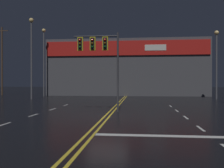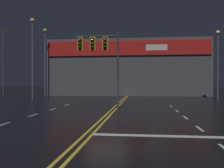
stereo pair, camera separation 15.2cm
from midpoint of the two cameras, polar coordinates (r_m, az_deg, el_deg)
ground_plane at (r=15.68m, az=-0.93°, el=-7.40°), size 200.00×200.00×0.00m
road_markings at (r=14.60m, az=2.05°, el=-7.96°), size 14.24×60.00×0.01m
traffic_signal_median at (r=18.19m, az=-2.78°, el=7.77°), size 3.28×0.36×5.71m
streetlight_near_left at (r=33.03m, az=-17.60°, el=7.84°), size 0.56×0.56×10.16m
streetlight_median_approach at (r=34.02m, az=23.14°, el=6.17°), size 0.56×0.56×8.62m
streetlight_far_median at (r=39.75m, az=-14.95°, el=6.71°), size 0.56×0.56×10.33m
building_backdrop at (r=43.49m, az=3.91°, el=3.51°), size 25.62×10.23×8.97m
utility_pole_row at (r=39.38m, az=2.41°, el=5.22°), size 45.05×0.26×11.27m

